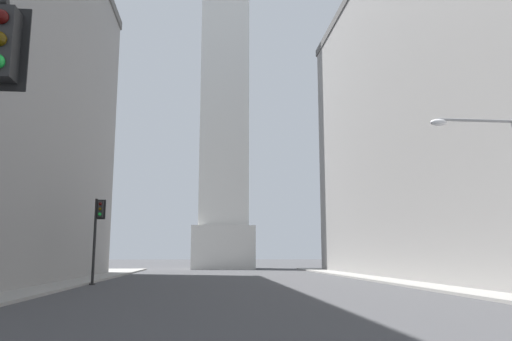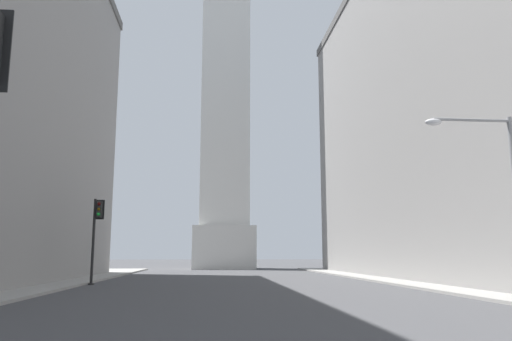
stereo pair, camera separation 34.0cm
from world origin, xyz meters
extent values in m
cube|color=gray|center=(12.36, 25.09, 0.07)|extent=(5.00, 83.62, 0.15)
cube|color=silver|center=(0.00, 69.68, 2.88)|extent=(8.44, 8.44, 5.76)
cube|color=silver|center=(0.00, 69.68, 32.65)|extent=(6.75, 6.75, 53.79)
cube|color=black|center=(-5.19, 7.05, 5.02)|extent=(0.34, 0.34, 1.10)
cube|color=black|center=(-5.19, 7.23, 5.02)|extent=(0.58, 0.03, 1.32)
sphere|color=#410907|center=(-5.19, 6.86, 5.36)|extent=(0.22, 0.22, 0.22)
cylinder|color=black|center=(-9.55, 33.84, 2.82)|extent=(0.18, 0.18, 5.64)
cylinder|color=#262626|center=(-9.55, 33.84, 0.05)|extent=(0.40, 0.40, 0.10)
cube|color=black|center=(-9.26, 33.84, 4.94)|extent=(0.35, 0.35, 1.10)
cube|color=black|center=(-9.26, 34.02, 4.94)|extent=(0.58, 0.04, 1.32)
sphere|color=#410907|center=(-9.27, 33.65, 5.28)|extent=(0.22, 0.22, 0.22)
sphere|color=#483506|center=(-9.27, 33.65, 4.94)|extent=(0.22, 0.22, 0.22)
sphere|color=green|center=(-9.27, 33.65, 4.59)|extent=(0.22, 0.22, 0.22)
cylinder|color=gray|center=(8.10, 17.46, 7.05)|extent=(3.06, 0.12, 0.12)
ellipsoid|color=silver|center=(6.57, 17.46, 6.93)|extent=(0.64, 0.36, 0.26)
camera|label=1|loc=(-2.17, -0.23, 1.96)|focal=35.00mm
camera|label=2|loc=(-1.83, -0.26, 1.96)|focal=35.00mm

